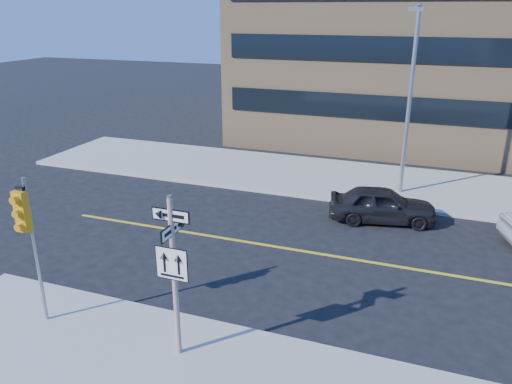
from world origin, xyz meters
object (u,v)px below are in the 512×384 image
at_px(parked_car_a, 382,205).
at_px(streetlight_a, 410,90).
at_px(sign_pole, 174,269).
at_px(traffic_signal, 25,223).

relative_size(parked_car_a, streetlight_a, 0.52).
distance_m(sign_pole, parked_car_a, 10.90).
relative_size(sign_pole, traffic_signal, 1.02).
bearing_deg(parked_car_a, streetlight_a, -19.57).
xyz_separation_m(sign_pole, parked_car_a, (3.57, 10.15, -1.73)).
height_order(parked_car_a, streetlight_a, streetlight_a).
xyz_separation_m(sign_pole, streetlight_a, (4.00, 13.27, 2.32)).
distance_m(sign_pole, streetlight_a, 14.05).
bearing_deg(sign_pole, streetlight_a, 73.23).
relative_size(sign_pole, streetlight_a, 0.51).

